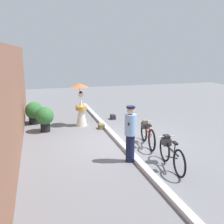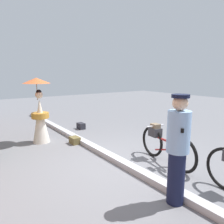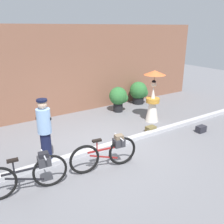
{
  "view_description": "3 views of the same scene",
  "coord_description": "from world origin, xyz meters",
  "views": [
    {
      "loc": [
        -8.39,
        2.75,
        3.24
      ],
      "look_at": [
        0.56,
        0.12,
        1.04
      ],
      "focal_mm": 41.76,
      "sensor_mm": 36.0,
      "label": 1
    },
    {
      "loc": [
        -3.45,
        2.75,
        1.98
      ],
      "look_at": [
        -0.19,
        0.41,
        1.26
      ],
      "focal_mm": 34.25,
      "sensor_mm": 36.0,
      "label": 2
    },
    {
      "loc": [
        -3.14,
        -5.32,
        3.31
      ],
      "look_at": [
        0.44,
        0.21,
        0.98
      ],
      "focal_mm": 38.87,
      "sensor_mm": 36.0,
      "label": 3
    }
  ],
  "objects": [
    {
      "name": "ground_plane",
      "position": [
        0.0,
        0.0,
        0.0
      ],
      "size": [
        30.0,
        30.0,
        0.0
      ],
      "primitive_type": "plane",
      "color": "slate"
    },
    {
      "name": "sidewalk_curb",
      "position": [
        0.0,
        0.0,
        0.06
      ],
      "size": [
        14.0,
        0.2,
        0.12
      ],
      "primitive_type": "cube",
      "color": "#B2B2B7",
      "rests_on": "ground_plane"
    },
    {
      "name": "bicycle_far_side",
      "position": [
        -0.42,
        -0.87,
        0.43
      ],
      "size": [
        1.72,
        0.48,
        0.83
      ],
      "color": "black",
      "rests_on": "ground_plane"
    },
    {
      "name": "person_officer",
      "position": [
        -1.56,
        0.18,
        0.91
      ],
      "size": [
        0.34,
        0.34,
        1.69
      ],
      "color": "#141938",
      "rests_on": "ground_plane"
    },
    {
      "name": "person_with_parasol",
      "position": [
        2.66,
        0.92,
        0.93
      ],
      "size": [
        0.77,
        0.77,
        1.87
      ],
      "color": "silver",
      "rests_on": "ground_plane"
    },
    {
      "name": "backpack_on_pavement",
      "position": [
        1.95,
        0.18,
        0.1
      ],
      "size": [
        0.32,
        0.23,
        0.2
      ],
      "color": "brown",
      "rests_on": "ground_plane"
    },
    {
      "name": "backpack_spare",
      "position": [
        3.34,
        -0.74,
        0.11
      ],
      "size": [
        0.33,
        0.21,
        0.22
      ],
      "color": "#26262D",
      "rests_on": "ground_plane"
    }
  ]
}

